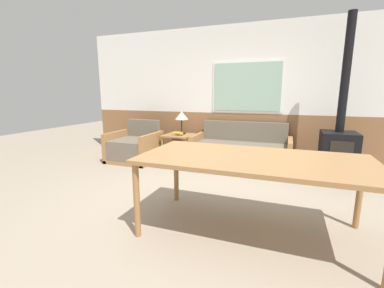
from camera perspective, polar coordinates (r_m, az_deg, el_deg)
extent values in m
plane|color=gray|center=(3.10, 3.65, -15.21)|extent=(16.00, 16.00, 0.00)
cube|color=#8E603D|center=(5.42, 11.86, 1.53)|extent=(7.20, 0.06, 0.97)
cube|color=white|center=(5.37, 12.46, 15.88)|extent=(7.20, 0.06, 1.73)
cube|color=white|center=(5.31, 12.09, 12.32)|extent=(1.39, 0.01, 1.01)
cube|color=#99BCA8|center=(5.31, 12.08, 12.32)|extent=(1.31, 0.02, 0.93)
cube|color=#9E7042|center=(5.04, 10.59, -4.48)|extent=(1.83, 0.80, 0.06)
cube|color=#6B6051|center=(4.96, 10.64, -2.14)|extent=(1.67, 0.72, 0.37)
cube|color=#6B6051|center=(5.25, 11.50, 2.79)|extent=(1.67, 0.10, 0.39)
cube|color=#9E7042|center=(5.19, 1.16, -0.91)|extent=(0.08, 0.80, 0.57)
cube|color=#9E7042|center=(4.91, 20.80, -2.36)|extent=(0.08, 0.80, 0.57)
cube|color=#9E7042|center=(5.46, -12.61, -3.31)|extent=(0.92, 0.88, 0.06)
cube|color=#6B6051|center=(5.40, -12.83, -1.04)|extent=(0.76, 0.80, 0.39)
cube|color=#6B6051|center=(5.67, -10.73, 3.51)|extent=(0.76, 0.10, 0.36)
cube|color=#9E7042|center=(5.64, -16.29, -0.27)|extent=(0.08, 0.88, 0.59)
cube|color=#9E7042|center=(5.19, -8.86, -0.93)|extent=(0.08, 0.88, 0.59)
cube|color=#9E7042|center=(5.39, -2.95, 1.96)|extent=(0.58, 0.58, 0.03)
cylinder|color=#9E7042|center=(5.31, -6.63, -1.11)|extent=(0.04, 0.04, 0.50)
cylinder|color=#9E7042|center=(5.10, -1.39, -1.56)|extent=(0.04, 0.04, 0.50)
cylinder|color=#9E7042|center=(5.77, -4.27, -0.07)|extent=(0.04, 0.04, 0.50)
cylinder|color=#9E7042|center=(5.58, 0.62, -0.44)|extent=(0.04, 0.04, 0.50)
cylinder|color=black|center=(5.47, -2.29, 2.37)|extent=(0.17, 0.17, 0.02)
cylinder|color=black|center=(5.44, -2.30, 3.97)|extent=(0.02, 0.02, 0.29)
cone|color=beige|center=(5.42, -2.32, 6.37)|extent=(0.28, 0.28, 0.17)
cube|color=#994C84|center=(5.28, -3.37, 2.06)|extent=(0.20, 0.14, 0.02)
cube|color=gold|center=(5.28, -3.17, 2.30)|extent=(0.23, 0.15, 0.02)
cube|color=gold|center=(5.28, -3.31, 2.53)|extent=(0.22, 0.17, 0.02)
cube|color=#9E7042|center=(2.53, 13.47, -3.34)|extent=(2.16, 1.05, 0.04)
cylinder|color=#9E7042|center=(2.57, -12.19, -12.21)|extent=(0.06, 0.06, 0.74)
cylinder|color=#9E7042|center=(3.34, -3.53, -6.42)|extent=(0.06, 0.06, 0.74)
cylinder|color=#9E7042|center=(3.16, 33.20, -9.36)|extent=(0.06, 0.06, 0.74)
cylinder|color=black|center=(4.65, 26.98, -6.63)|extent=(0.04, 0.04, 0.10)
cylinder|color=black|center=(4.72, 32.13, -6.88)|extent=(0.04, 0.04, 0.10)
cylinder|color=black|center=(5.07, 26.46, -5.15)|extent=(0.04, 0.04, 0.10)
cylinder|color=black|center=(5.14, 31.18, -5.41)|extent=(0.04, 0.04, 0.10)
cube|color=black|center=(4.80, 29.62, -1.62)|extent=(0.53, 0.55, 0.67)
cube|color=black|center=(4.53, 30.15, -2.37)|extent=(0.32, 0.01, 0.47)
cylinder|color=black|center=(4.77, 31.01, 13.26)|extent=(0.13, 0.13, 1.82)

